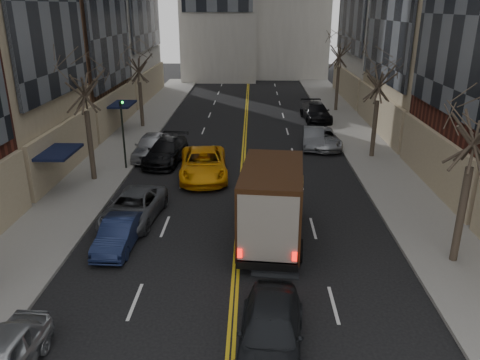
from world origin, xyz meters
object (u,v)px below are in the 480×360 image
object	(u,v)px
ups_truck	(272,202)
pedestrian	(264,226)
observer_sedan	(271,332)
taxi	(203,164)

from	to	relation	value
ups_truck	pedestrian	size ratio (longest dim) A/B	3.53
pedestrian	observer_sedan	bearing A→B (deg)	-176.53
ups_truck	observer_sedan	world-z (taller)	ups_truck
taxi	pedestrian	distance (m)	9.35
ups_truck	pedestrian	bearing A→B (deg)	-114.18
ups_truck	taxi	bearing A→B (deg)	120.59
taxi	pedestrian	size ratio (longest dim) A/B	3.11
taxi	pedestrian	bearing A→B (deg)	-73.79
pedestrian	taxi	bearing A→B (deg)	25.09
observer_sedan	taxi	bearing A→B (deg)	108.52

